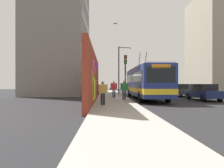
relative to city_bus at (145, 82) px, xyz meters
The scene contains 16 objects.
ground_plane 2.57m from the city_bus, 90.51° to the left, with size 80.00×80.00×0.00m, color #232326.
sidewalk_slab 3.83m from the city_bus, 90.27° to the left, with size 48.00×3.20×0.15m, color #9E9B93.
graffiti_wall 6.30m from the city_bus, 125.13° to the left, with size 14.83×0.32×4.08m.
building_far_left 17.08m from the city_bus, 46.57° to the left, with size 13.80×7.66×19.45m.
building_far_right 21.78m from the city_bus, 47.08° to the right, with size 10.59×6.86×16.83m.
city_bus is the anchor object (origin of this frame).
parked_car_navy 5.59m from the city_bus, 108.92° to the right, with size 4.54×1.74×1.58m.
parked_car_dark_gray 7.06m from the city_bus, 48.06° to the right, with size 4.23×1.82×1.58m.
parked_car_silver 11.75m from the city_bus, 26.37° to the right, with size 4.50×1.77×1.58m.
parked_car_red 17.65m from the city_bus, 17.16° to the right, with size 4.07×1.85×1.58m.
pedestrian_midblock 3.36m from the city_bus, 82.14° to the left, with size 0.23×0.77×1.74m.
pedestrian_at_curb 3.37m from the city_bus, 132.96° to the left, with size 0.23×0.69×1.74m.
pedestrian_near_wall 8.23m from the city_bus, 148.05° to the left, with size 0.22×0.73×1.62m.
traffic_light 2.57m from the city_bus, 108.15° to the left, with size 0.49×0.28×4.32m.
street_lamp 8.29m from the city_bus, 14.84° to the left, with size 0.44×1.82×6.72m.
flying_pigeons 10.06m from the city_bus, 26.12° to the left, with size 0.32×0.55×0.14m.
Camera 1 is at (-20.90, 2.36, 1.61)m, focal length 32.61 mm.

